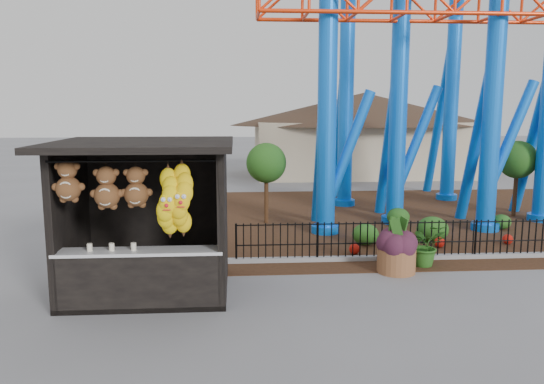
{
  "coord_description": "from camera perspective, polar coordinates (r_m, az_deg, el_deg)",
  "views": [
    {
      "loc": [
        -1.19,
        -9.55,
        3.77
      ],
      "look_at": [
        -0.43,
        1.5,
        2.0
      ],
      "focal_mm": 35.0,
      "sensor_mm": 36.0,
      "label": 1
    }
  ],
  "objects": [
    {
      "name": "ground",
      "position": [
        10.34,
        3.02,
        -12.32
      ],
      "size": [
        120.0,
        120.0,
        0.0
      ],
      "primitive_type": "plane",
      "color": "slate",
      "rests_on": "ground"
    },
    {
      "name": "mulch_bed",
      "position": [
        18.69,
        12.28,
        -2.76
      ],
      "size": [
        18.0,
        12.0,
        0.02
      ],
      "primitive_type": "cube",
      "color": "#331E11",
      "rests_on": "ground"
    },
    {
      "name": "curb",
      "position": [
        14.08,
        17.97,
        -6.66
      ],
      "size": [
        18.0,
        0.18,
        0.12
      ],
      "primitive_type": "cube",
      "color": "gray",
      "rests_on": "ground"
    },
    {
      "name": "prize_booth",
      "position": [
        10.84,
        -13.47,
        -3.07
      ],
      "size": [
        3.5,
        3.4,
        3.12
      ],
      "color": "black",
      "rests_on": "ground"
    },
    {
      "name": "picket_fence",
      "position": [
        14.33,
        21.41,
        -4.76
      ],
      "size": [
        12.2,
        0.06,
        1.0
      ],
      "primitive_type": null,
      "color": "black",
      "rests_on": "ground"
    },
    {
      "name": "roller_coaster",
      "position": [
        19.05,
        16.13,
        16.79
      ],
      "size": [
        11.0,
        6.37,
        10.82
      ],
      "color": "blue",
      "rests_on": "ground"
    },
    {
      "name": "terracotta_planter",
      "position": [
        12.65,
        13.22,
        -7.17
      ],
      "size": [
        0.92,
        0.92,
        0.57
      ],
      "primitive_type": "cylinder",
      "rotation": [
        0.0,
        0.0,
        -0.04
      ],
      "color": "brown",
      "rests_on": "ground"
    },
    {
      "name": "planter_foliage",
      "position": [
        12.5,
        13.32,
        -4.51
      ],
      "size": [
        0.7,
        0.7,
        0.64
      ],
      "primitive_type": "ellipsoid",
      "color": "#371626",
      "rests_on": "terracotta_planter"
    },
    {
      "name": "potted_plant",
      "position": [
        13.28,
        16.1,
        -5.48
      ],
      "size": [
        1.1,
        1.01,
        1.03
      ],
      "primitive_type": "imported",
      "rotation": [
        0.0,
        0.0,
        0.25
      ],
      "color": "#235318",
      "rests_on": "ground"
    },
    {
      "name": "landscaping",
      "position": [
        16.18,
        16.65,
        -3.66
      ],
      "size": [
        7.75,
        3.73,
        0.71
      ],
      "color": "#214F17",
      "rests_on": "mulch_bed"
    },
    {
      "name": "pavilion",
      "position": [
        30.42,
        9.81,
        7.61
      ],
      "size": [
        15.0,
        15.0,
        4.8
      ],
      "color": "#BFAD8C",
      "rests_on": "ground"
    }
  ]
}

